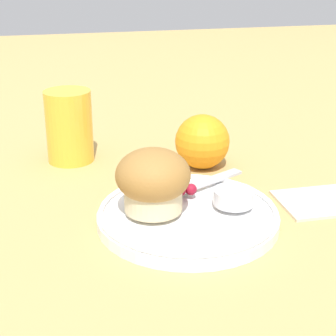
{
  "coord_description": "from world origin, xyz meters",
  "views": [
    {
      "loc": [
        -0.14,
        -0.58,
        0.31
      ],
      "look_at": [
        0.0,
        0.04,
        0.06
      ],
      "focal_mm": 60.0,
      "sensor_mm": 36.0,
      "label": 1
    }
  ],
  "objects_px": {
    "juice_glass": "(69,126)",
    "muffin": "(153,180)",
    "butter_knife": "(189,188)",
    "orange_fruit": "(202,142)"
  },
  "relations": [
    {
      "from": "juice_glass",
      "to": "muffin",
      "type": "bearing_deg",
      "value": -70.74
    },
    {
      "from": "butter_knife",
      "to": "juice_glass",
      "type": "bearing_deg",
      "value": 99.64
    },
    {
      "from": "orange_fruit",
      "to": "muffin",
      "type": "bearing_deg",
      "value": -123.09
    },
    {
      "from": "butter_knife",
      "to": "orange_fruit",
      "type": "relative_size",
      "value": 2.08
    },
    {
      "from": "muffin",
      "to": "butter_knife",
      "type": "height_order",
      "value": "muffin"
    },
    {
      "from": "muffin",
      "to": "orange_fruit",
      "type": "relative_size",
      "value": 1.09
    },
    {
      "from": "butter_knife",
      "to": "orange_fruit",
      "type": "height_order",
      "value": "orange_fruit"
    },
    {
      "from": "orange_fruit",
      "to": "juice_glass",
      "type": "xyz_separation_m",
      "value": [
        -0.19,
        0.07,
        0.01
      ]
    },
    {
      "from": "orange_fruit",
      "to": "juice_glass",
      "type": "distance_m",
      "value": 0.2
    },
    {
      "from": "juice_glass",
      "to": "butter_knife",
      "type": "bearing_deg",
      "value": -53.91
    }
  ]
}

